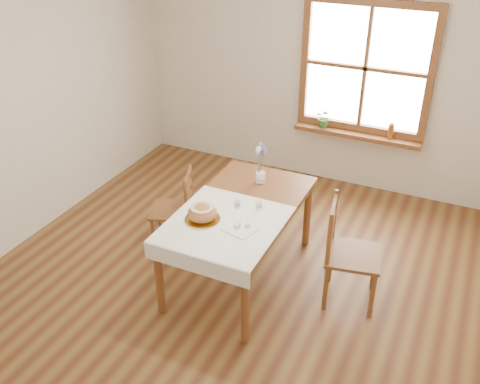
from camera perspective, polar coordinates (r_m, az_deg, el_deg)
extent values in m
plane|color=brown|center=(4.88, -1.52, -10.82)|extent=(5.00, 5.00, 0.00)
cube|color=beige|center=(6.32, 8.68, 12.26)|extent=(4.50, 0.10, 2.60)
cube|color=beige|center=(5.46, -23.56, 7.23)|extent=(0.10, 5.00, 2.60)
cube|color=brown|center=(5.96, 14.05, 19.05)|extent=(1.46, 0.08, 0.08)
cube|color=brown|center=(6.35, 12.53, 6.78)|extent=(1.46, 0.08, 0.08)
cube|color=brown|center=(6.29, 6.98, 13.74)|extent=(0.08, 0.08, 1.30)
cube|color=brown|center=(6.03, 19.72, 11.51)|extent=(0.08, 0.08, 1.30)
cube|color=brown|center=(6.12, 13.24, 12.72)|extent=(0.04, 0.06, 1.30)
cube|color=brown|center=(6.12, 13.24, 12.72)|extent=(1.30, 0.06, 0.04)
cube|color=white|center=(6.15, 13.31, 12.79)|extent=(1.30, 0.01, 1.30)
cube|color=brown|center=(6.32, 12.32, 6.01)|extent=(1.46, 0.20, 0.05)
cube|color=brown|center=(4.66, 0.00, -1.86)|extent=(0.90, 1.60, 0.05)
cylinder|color=brown|center=(4.52, -8.60, -9.28)|extent=(0.07, 0.07, 0.70)
cylinder|color=brown|center=(4.22, 0.55, -12.22)|extent=(0.07, 0.07, 0.70)
cylinder|color=brown|center=(5.57, -0.41, -0.61)|extent=(0.07, 0.07, 0.70)
cylinder|color=brown|center=(5.33, 7.19, -2.41)|extent=(0.07, 0.07, 0.70)
cube|color=white|center=(4.42, -1.67, -3.41)|extent=(0.91, 0.99, 0.01)
cylinder|color=white|center=(4.46, -4.02, -2.93)|extent=(0.33, 0.33, 0.02)
ellipsoid|color=#B16A3E|center=(4.42, -4.05, -2.10)|extent=(0.25, 0.25, 0.14)
cube|color=white|center=(4.33, -0.02, -3.96)|extent=(0.28, 0.26, 0.01)
cylinder|color=white|center=(4.59, -0.31, -1.20)|extent=(0.06, 0.06, 0.10)
cylinder|color=white|center=(4.57, 2.02, -1.31)|extent=(0.07, 0.07, 0.10)
cylinder|color=white|center=(5.01, 2.20, 1.52)|extent=(0.12, 0.12, 0.10)
imported|color=#316829|center=(6.36, 9.02, 7.60)|extent=(0.21, 0.23, 0.17)
cylinder|color=#96501B|center=(6.22, 15.80, 6.33)|extent=(0.08, 0.08, 0.19)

